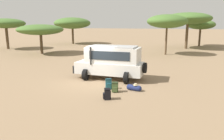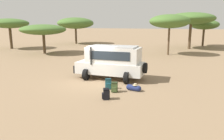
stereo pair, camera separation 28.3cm
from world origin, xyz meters
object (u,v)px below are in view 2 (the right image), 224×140
object	(u,v)px
duffel_bag_low_black_case	(134,88)
acacia_tree_left_mid	(76,23)
backpack_beside_front_wheel	(114,87)
backpack_near_rear_wheel	(106,94)
acacia_tree_distant_right	(204,25)
backpack_cluster_center	(108,84)
acacia_tree_centre_back	(43,30)
acacia_tree_right_mid	(170,21)
acacia_tree_far_left	(9,24)
acacia_tree_far_right	(191,18)
safari_vehicle	(112,61)

from	to	relation	value
duffel_bag_low_black_case	acacia_tree_left_mid	world-z (taller)	acacia_tree_left_mid
backpack_beside_front_wheel	backpack_near_rear_wheel	xyz separation A→B (m)	(0.05, -1.36, -0.00)
acacia_tree_distant_right	backpack_cluster_center	bearing A→B (deg)	-99.70
acacia_tree_left_mid	acacia_tree_centre_back	size ratio (longest dim) A/B	1.15
backpack_beside_front_wheel	backpack_near_rear_wheel	world-z (taller)	backpack_beside_front_wheel
backpack_near_rear_wheel	acacia_tree_right_mid	xyz separation A→B (m)	(0.50, 18.79, 3.99)
backpack_cluster_center	acacia_tree_distant_right	xyz separation A→B (m)	(5.25, 30.68, 3.50)
acacia_tree_far_left	acacia_tree_distant_right	distance (m)	32.95
acacia_tree_far_right	acacia_tree_left_mid	bearing A→B (deg)	177.36
acacia_tree_far_left	acacia_tree_right_mid	xyz separation A→B (m)	(24.58, 2.54, 0.27)
backpack_near_rear_wheel	acacia_tree_distant_right	distance (m)	32.99
acacia_tree_centre_back	acacia_tree_far_right	world-z (taller)	acacia_tree_far_right
acacia_tree_far_left	backpack_beside_front_wheel	bearing A→B (deg)	-31.78
acacia_tree_far_left	acacia_tree_distant_right	xyz separation A→B (m)	(28.68, 16.23, -0.19)
acacia_tree_left_mid	acacia_tree_right_mid	xyz separation A→B (m)	(19.66, -9.24, 0.20)
acacia_tree_centre_back	acacia_tree_distant_right	xyz separation A→B (m)	(19.82, 18.92, 0.61)
backpack_cluster_center	backpack_beside_front_wheel	bearing A→B (deg)	-36.02
safari_vehicle	backpack_near_rear_wheel	bearing A→B (deg)	-71.35
backpack_beside_front_wheel	duffel_bag_low_black_case	distance (m)	1.21
duffel_bag_low_black_case	acacia_tree_far_left	size ratio (longest dim) A/B	0.16
backpack_near_rear_wheel	backpack_cluster_center	bearing A→B (deg)	109.66
acacia_tree_left_mid	acacia_tree_right_mid	world-z (taller)	acacia_tree_left_mid
acacia_tree_left_mid	acacia_tree_far_right	distance (m)	21.81
backpack_cluster_center	acacia_tree_far_right	world-z (taller)	acacia_tree_far_right
safari_vehicle	acacia_tree_far_right	world-z (taller)	acacia_tree_far_right
acacia_tree_far_left	acacia_tree_centre_back	xyz separation A→B (m)	(8.85, -2.69, -0.81)
backpack_cluster_center	acacia_tree_left_mid	bearing A→B (deg)	125.21
backpack_cluster_center	acacia_tree_right_mid	bearing A→B (deg)	86.15
backpack_cluster_center	acacia_tree_far_left	bearing A→B (deg)	148.33
backpack_beside_front_wheel	duffel_bag_low_black_case	world-z (taller)	backpack_beside_front_wheel
backpack_beside_front_wheel	acacia_tree_distant_right	bearing A→B (deg)	81.48
acacia_tree_distant_right	backpack_beside_front_wheel	bearing A→B (deg)	-98.52
acacia_tree_right_mid	acacia_tree_far_right	distance (m)	8.52
acacia_tree_centre_back	acacia_tree_far_left	bearing A→B (deg)	163.09
backpack_beside_front_wheel	acacia_tree_distant_right	size ratio (longest dim) A/B	0.11
backpack_near_rear_wheel	acacia_tree_far_left	distance (m)	29.28
acacia_tree_far_left	acacia_tree_right_mid	bearing A→B (deg)	5.91
backpack_beside_front_wheel	acacia_tree_centre_back	xyz separation A→B (m)	(-15.17, 12.19, 2.91)
backpack_near_rear_wheel	backpack_beside_front_wheel	bearing A→B (deg)	92.15
acacia_tree_centre_back	acacia_tree_distant_right	size ratio (longest dim) A/B	1.20
acacia_tree_far_left	acacia_tree_centre_back	world-z (taller)	acacia_tree_far_left
backpack_near_rear_wheel	acacia_tree_centre_back	size ratio (longest dim) A/B	0.09
safari_vehicle	duffel_bag_low_black_case	size ratio (longest dim) A/B	5.53
backpack_beside_front_wheel	duffel_bag_low_black_case	size ratio (longest dim) A/B	0.61
backpack_beside_front_wheel	backpack_near_rear_wheel	bearing A→B (deg)	-87.85
duffel_bag_low_black_case	acacia_tree_centre_back	size ratio (longest dim) A/B	0.16
safari_vehicle	backpack_beside_front_wheel	bearing A→B (deg)	-64.47
duffel_bag_low_black_case	acacia_tree_centre_back	world-z (taller)	acacia_tree_centre_back
acacia_tree_distant_right	acacia_tree_far_left	bearing A→B (deg)	-150.50
safari_vehicle	backpack_beside_front_wheel	xyz separation A→B (m)	(1.39, -2.92, -1.00)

